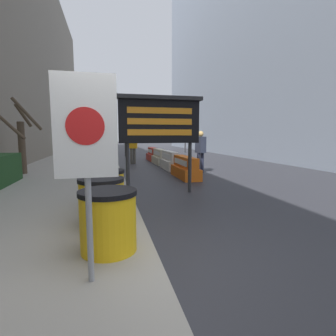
# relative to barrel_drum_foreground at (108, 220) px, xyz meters

# --- Properties ---
(ground_plane) EXTENTS (120.00, 120.00, 0.00)m
(ground_plane) POSITION_rel_barrel_drum_foreground_xyz_m (0.58, -0.37, -0.56)
(ground_plane) COLOR #2D2D33
(building_left_facade) EXTENTS (0.40, 50.40, 13.91)m
(building_left_facade) POSITION_rel_barrel_drum_foreground_xyz_m (-4.00, 9.43, 6.40)
(building_left_facade) COLOR #706656
(building_left_facade) RESTS_ON ground_plane
(bare_tree) EXTENTS (1.56, 0.97, 2.75)m
(bare_tree) POSITION_rel_barrel_drum_foreground_xyz_m (-3.03, 7.43, 0.89)
(bare_tree) COLOR #4C3D2D
(bare_tree) RESTS_ON sidewalk_left
(barrel_drum_foreground) EXTENTS (0.72, 0.72, 0.78)m
(barrel_drum_foreground) POSITION_rel_barrel_drum_foreground_xyz_m (0.00, 0.00, 0.00)
(barrel_drum_foreground) COLOR yellow
(barrel_drum_foreground) RESTS_ON sidewalk_left
(barrel_drum_middle) EXTENTS (0.72, 0.72, 0.78)m
(barrel_drum_middle) POSITION_rel_barrel_drum_foreground_xyz_m (-0.10, 0.96, 0.00)
(barrel_drum_middle) COLOR yellow
(barrel_drum_middle) RESTS_ON sidewalk_left
(barrel_drum_back) EXTENTS (0.72, 0.72, 0.78)m
(barrel_drum_back) POSITION_rel_barrel_drum_foreground_xyz_m (-0.02, 1.92, 0.00)
(barrel_drum_back) COLOR yellow
(barrel_drum_back) RESTS_ON sidewalk_left
(warning_sign) EXTENTS (0.58, 0.08, 2.01)m
(warning_sign) POSITION_rel_barrel_drum_foreground_xyz_m (-0.18, -0.69, 0.99)
(warning_sign) COLOR gray
(warning_sign) RESTS_ON sidewalk_left
(message_board) EXTENTS (2.29, 0.36, 2.64)m
(message_board) POSITION_rel_barrel_drum_foreground_xyz_m (1.42, 3.74, 1.43)
(message_board) COLOR #28282B
(message_board) RESTS_ON ground_plane
(jersey_barrier_orange_far) EXTENTS (0.63, 2.04, 0.81)m
(jersey_barrier_orange_far) POSITION_rel_barrel_drum_foreground_xyz_m (2.92, 6.21, -0.20)
(jersey_barrier_orange_far) COLOR orange
(jersey_barrier_orange_far) RESTS_ON ground_plane
(jersey_barrier_white) EXTENTS (0.53, 2.00, 0.85)m
(jersey_barrier_white) POSITION_rel_barrel_drum_foreground_xyz_m (2.92, 8.72, -0.18)
(jersey_barrier_white) COLOR silver
(jersey_barrier_white) RESTS_ON ground_plane
(jersey_barrier_cream) EXTENTS (0.60, 2.08, 0.83)m
(jersey_barrier_cream) POSITION_rel_barrel_drum_foreground_xyz_m (2.92, 11.07, -0.19)
(jersey_barrier_cream) COLOR beige
(jersey_barrier_cream) RESTS_ON ground_plane
(jersey_barrier_red_striped) EXTENTS (0.61, 1.86, 0.81)m
(jersey_barrier_red_striped) POSITION_rel_barrel_drum_foreground_xyz_m (2.92, 13.25, -0.20)
(jersey_barrier_red_striped) COLOR red
(jersey_barrier_red_striped) RESTS_ON ground_plane
(traffic_cone_near) EXTENTS (0.35, 0.35, 0.62)m
(traffic_cone_near) POSITION_rel_barrel_drum_foreground_xyz_m (3.45, 8.16, -0.25)
(traffic_cone_near) COLOR black
(traffic_cone_near) RESTS_ON ground_plane
(traffic_cone_mid) EXTENTS (0.33, 0.33, 0.58)m
(traffic_cone_mid) POSITION_rel_barrel_drum_foreground_xyz_m (3.81, 10.69, -0.27)
(traffic_cone_mid) COLOR black
(traffic_cone_mid) RESTS_ON ground_plane
(traffic_cone_far) EXTENTS (0.42, 0.42, 0.76)m
(traffic_cone_far) POSITION_rel_barrel_drum_foreground_xyz_m (3.25, 7.60, -0.19)
(traffic_cone_far) COLOR black
(traffic_cone_far) RESTS_ON ground_plane
(traffic_light_near_curb) EXTENTS (0.28, 0.45, 4.49)m
(traffic_light_near_curb) POSITION_rel_barrel_drum_foreground_xyz_m (1.44, 16.66, 2.67)
(traffic_light_near_curb) COLOR #2D2D30
(traffic_light_near_curb) RESTS_ON ground_plane
(traffic_light_far_side) EXTENTS (0.28, 0.45, 4.28)m
(traffic_light_far_side) POSITION_rel_barrel_drum_foreground_xyz_m (7.16, 19.95, 2.53)
(traffic_light_far_side) COLOR #2D2D30
(traffic_light_far_side) RESTS_ON ground_plane
(pedestrian_worker) EXTENTS (0.53, 0.40, 1.81)m
(pedestrian_worker) POSITION_rel_barrel_drum_foreground_xyz_m (1.47, 11.49, 0.51)
(pedestrian_worker) COLOR #514C42
(pedestrian_worker) RESTS_ON ground_plane
(pedestrian_passerby) EXTENTS (0.36, 0.51, 1.79)m
(pedestrian_passerby) POSITION_rel_barrel_drum_foreground_xyz_m (3.92, 7.29, 0.50)
(pedestrian_passerby) COLOR #23283D
(pedestrian_passerby) RESTS_ON ground_plane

